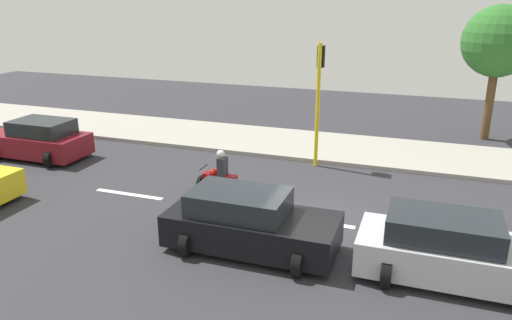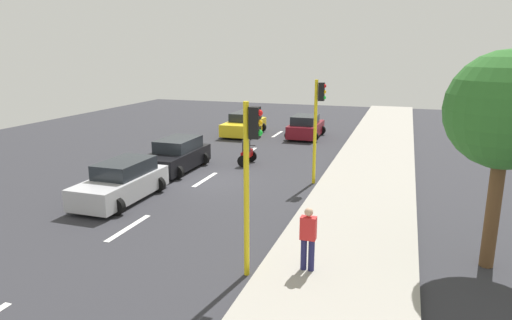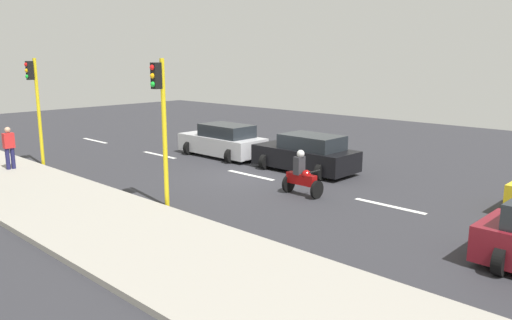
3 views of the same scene
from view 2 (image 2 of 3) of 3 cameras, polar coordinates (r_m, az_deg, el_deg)
ground_plane at (r=20.50m, az=-6.44°, el=-2.62°), size 40.00×60.00×0.10m
sidewalk at (r=18.73m, az=13.45°, el=-4.10°), size 4.00×60.00×0.15m
lane_stripe_north at (r=15.55m, az=-15.80°, el=-8.24°), size 0.20×2.40×0.01m
lane_stripe_mid at (r=20.49m, az=-6.44°, el=-2.47°), size 0.20×2.40×0.01m
lane_stripe_south at (r=25.88m, az=-0.89°, el=1.02°), size 0.20×2.40×0.01m
lane_stripe_far_south at (r=31.49m, az=2.72°, el=3.29°), size 0.20×2.40×0.01m
car_black at (r=22.20m, az=-10.06°, el=0.55°), size 2.25×4.24×1.52m
car_silver at (r=18.22m, az=-16.61°, el=-2.72°), size 2.18×4.29×1.52m
car_yellow_cab at (r=31.29m, az=-1.49°, el=4.55°), size 2.29×4.48×1.52m
car_maroon at (r=30.29m, az=6.30°, el=4.16°), size 2.22×3.91×1.52m
motorcycle at (r=22.90m, az=-1.15°, el=0.98°), size 0.60×1.30×1.53m
pedestrian_near_signal at (r=11.70m, az=6.60°, el=-9.65°), size 0.40×0.24×1.69m
traffic_light_corner at (r=19.35m, az=7.81°, el=5.40°), size 0.49×0.24×4.50m
traffic_light_midblock at (r=11.01m, az=-0.77°, el=-0.74°), size 0.49×0.24×4.50m
street_tree_north at (r=12.89m, az=29.06°, el=5.38°), size 2.99×2.99×5.73m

